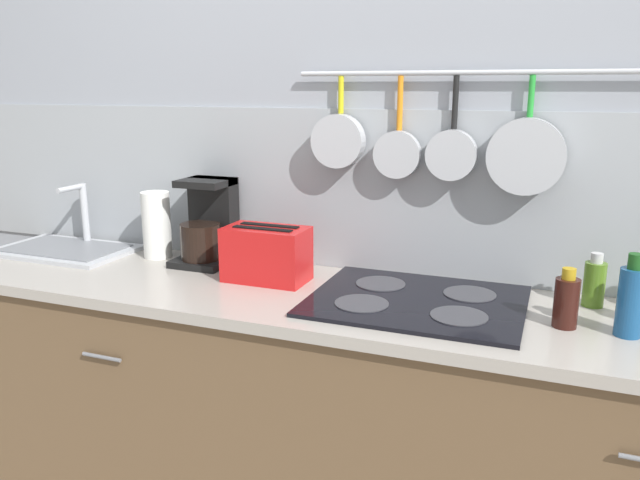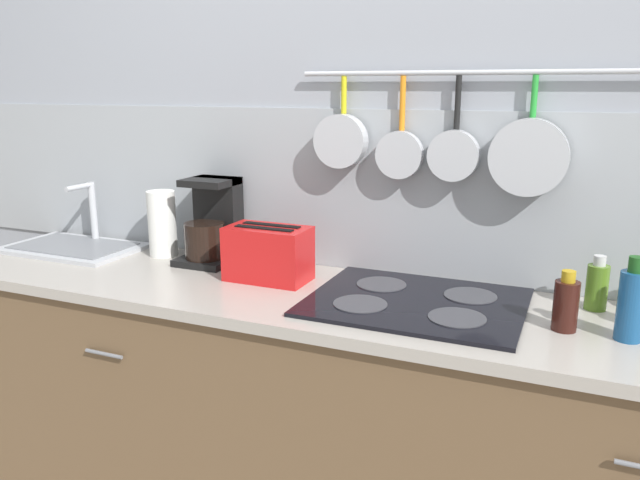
{
  "view_description": "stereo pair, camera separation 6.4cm",
  "coord_description": "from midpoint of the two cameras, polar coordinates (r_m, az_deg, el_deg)",
  "views": [
    {
      "loc": [
        0.51,
        -1.69,
        1.51
      ],
      "look_at": [
        -0.15,
        0.0,
        1.07
      ],
      "focal_mm": 35.0,
      "sensor_mm": 36.0,
      "label": 1
    },
    {
      "loc": [
        0.57,
        -1.66,
        1.51
      ],
      "look_at": [
        -0.15,
        0.0,
        1.07
      ],
      "focal_mm": 35.0,
      "sensor_mm": 36.0,
      "label": 2
    }
  ],
  "objects": [
    {
      "name": "bottle_olive_oil",
      "position": [
        1.74,
        25.61,
        -4.99
      ],
      "size": [
        0.07,
        0.07,
        0.22
      ],
      "color": "navy",
      "rests_on": "countertop"
    },
    {
      "name": "toaster",
      "position": [
        2.03,
        -5.81,
        -1.28
      ],
      "size": [
        0.28,
        0.15,
        0.18
      ],
      "color": "red",
      "rests_on": "countertop"
    },
    {
      "name": "wall_back",
      "position": [
        2.09,
        6.21,
        7.26
      ],
      "size": [
        7.2,
        0.14,
        2.6
      ],
      "color": "#999EA8",
      "rests_on": "ground_plane"
    },
    {
      "name": "coffee_maker",
      "position": [
        2.27,
        -10.97,
        1.1
      ],
      "size": [
        0.19,
        0.21,
        0.3
      ],
      "color": "black",
      "rests_on": "countertop"
    },
    {
      "name": "bottle_cooking_wine",
      "position": [
        1.94,
        22.94,
        -3.63
      ],
      "size": [
        0.06,
        0.06,
        0.16
      ],
      "color": "#4C721E",
      "rests_on": "countertop"
    },
    {
      "name": "paper_towel_roll",
      "position": [
        2.38,
        -15.46,
        1.34
      ],
      "size": [
        0.1,
        0.1,
        0.24
      ],
      "color": "white",
      "rests_on": "countertop"
    },
    {
      "name": "cabinet_base",
      "position": [
        2.06,
        3.03,
        -17.75
      ],
      "size": [
        3.02,
        0.56,
        0.86
      ],
      "color": "brown",
      "rests_on": "ground_plane"
    },
    {
      "name": "bottle_hot_sauce",
      "position": [
        1.75,
        20.63,
        -5.27
      ],
      "size": [
        0.06,
        0.06,
        0.16
      ],
      "color": "#33140F",
      "rests_on": "countertop"
    },
    {
      "name": "sink_basin",
      "position": [
        2.59,
        -22.82,
        -0.56
      ],
      "size": [
        0.51,
        0.32,
        0.25
      ],
      "color": "#B7BABF",
      "rests_on": "countertop"
    },
    {
      "name": "countertop",
      "position": [
        1.87,
        3.21,
        -5.98
      ],
      "size": [
        3.06,
        0.58,
        0.03
      ],
      "color": "#A59E93",
      "rests_on": "cabinet_base"
    },
    {
      "name": "cooktop",
      "position": [
        1.85,
        7.86,
        -5.52
      ],
      "size": [
        0.61,
        0.49,
        0.01
      ],
      "color": "black",
      "rests_on": "countertop"
    }
  ]
}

